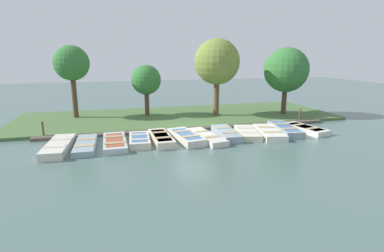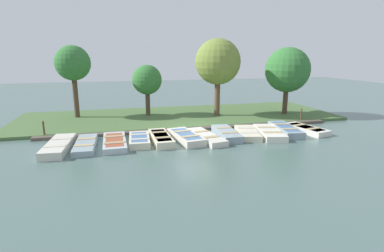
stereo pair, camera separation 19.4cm
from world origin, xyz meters
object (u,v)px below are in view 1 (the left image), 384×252
rowboat_8 (247,133)px  park_tree_right (286,70)px  park_tree_far_left (72,64)px  park_tree_left (146,80)px  park_tree_center (217,62)px  rowboat_3 (140,140)px  mooring_post_near (43,130)px  mooring_post_far (300,115)px  rowboat_4 (161,138)px  rowboat_10 (285,129)px  rowboat_6 (206,137)px  rowboat_2 (115,142)px  rowboat_9 (269,132)px  rowboat_11 (305,129)px  rowboat_0 (59,146)px  rowboat_1 (86,145)px  rowboat_5 (186,137)px  rowboat_7 (226,133)px

rowboat_8 → park_tree_right: size_ratio=0.58×
park_tree_far_left → park_tree_left: 5.44m
park_tree_center → park_tree_right: bearing=82.9°
rowboat_3 → park_tree_left: size_ratio=0.66×
mooring_post_near → mooring_post_far: same height
rowboat_4 → park_tree_right: 12.20m
rowboat_10 → park_tree_right: size_ratio=0.65×
rowboat_8 → mooring_post_far: size_ratio=3.03×
rowboat_4 → park_tree_right: park_tree_right is taller
rowboat_6 → park_tree_left: (-7.12, -2.56, 2.72)m
park_tree_center → park_tree_right: size_ratio=1.12×
rowboat_2 → rowboat_9: (0.28, 9.09, 0.02)m
rowboat_11 → park_tree_right: (-4.88, 1.38, 3.44)m
rowboat_0 → rowboat_11: 14.59m
rowboat_1 → mooring_post_far: bearing=100.7°
rowboat_0 → rowboat_11: size_ratio=1.16×
rowboat_0 → mooring_post_far: (-2.66, 15.86, 0.30)m
rowboat_5 → mooring_post_near: 8.36m
rowboat_9 → rowboat_11: rowboat_9 is taller
rowboat_9 → rowboat_5: bearing=-80.8°
rowboat_5 → rowboat_6: (0.13, 1.15, -0.04)m
rowboat_8 → rowboat_10: rowboat_10 is taller
rowboat_6 → park_tree_center: bearing=146.0°
rowboat_2 → rowboat_5: rowboat_5 is taller
park_tree_far_left → park_tree_center: 10.62m
rowboat_3 → rowboat_4: rowboat_4 is taller
rowboat_8 → park_tree_left: park_tree_left is taller
rowboat_4 → mooring_post_far: size_ratio=3.09×
rowboat_1 → rowboat_10: 11.87m
park_tree_left → rowboat_11: bearing=53.1°
rowboat_2 → rowboat_10: 10.38m
rowboat_5 → rowboat_10: bearing=81.7°
rowboat_1 → park_tree_right: park_tree_right is taller
rowboat_1 → rowboat_2: rowboat_2 is taller
rowboat_2 → rowboat_11: size_ratio=1.10×
mooring_post_far → rowboat_4: bearing=-76.7°
mooring_post_far → park_tree_left: size_ratio=0.25×
rowboat_3 → rowboat_4: size_ratio=0.84×
park_tree_left → rowboat_10: bearing=48.8°
rowboat_2 → rowboat_4: rowboat_4 is taller
rowboat_10 → park_tree_far_left: (-7.38, -13.10, 3.91)m
rowboat_2 → rowboat_8: rowboat_8 is taller
rowboat_6 → park_tree_center: 7.50m
rowboat_1 → rowboat_6: size_ratio=0.93×
rowboat_7 → park_tree_left: (-6.84, -3.92, 2.68)m
park_tree_left → park_tree_right: size_ratio=0.76×
rowboat_3 → park_tree_center: 9.39m
rowboat_10 → park_tree_right: park_tree_right is taller
rowboat_4 → rowboat_8: 5.27m
rowboat_10 → rowboat_11: (0.09, 1.42, -0.05)m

